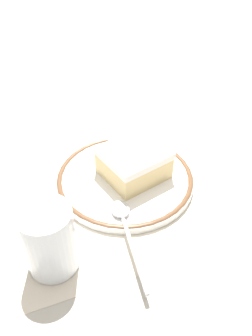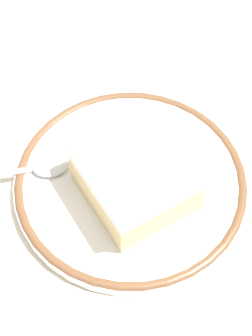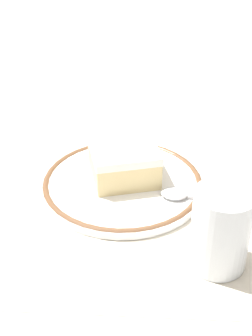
# 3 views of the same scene
# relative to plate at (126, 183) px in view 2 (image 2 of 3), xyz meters

# --- Properties ---
(ground_plane) EXTENTS (2.40, 2.40, 0.00)m
(ground_plane) POSITION_rel_plate_xyz_m (-0.01, 0.00, -0.01)
(ground_plane) COLOR #B7B2A8
(placemat) EXTENTS (0.40, 0.32, 0.00)m
(placemat) POSITION_rel_plate_xyz_m (-0.01, 0.00, -0.01)
(placemat) COLOR beige
(placemat) RESTS_ON ground_plane
(plate) EXTENTS (0.21, 0.21, 0.01)m
(plate) POSITION_rel_plate_xyz_m (0.00, 0.00, 0.00)
(plate) COLOR white
(plate) RESTS_ON placemat
(cake_slice) EXTENTS (0.11, 0.10, 0.05)m
(cake_slice) POSITION_rel_plate_xyz_m (0.01, 0.00, 0.03)
(cake_slice) COLOR beige
(cake_slice) RESTS_ON plate
(spoon) EXTENTS (0.03, 0.15, 0.01)m
(spoon) POSITION_rel_plate_xyz_m (-0.03, -0.08, 0.01)
(spoon) COLOR silver
(spoon) RESTS_ON plate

